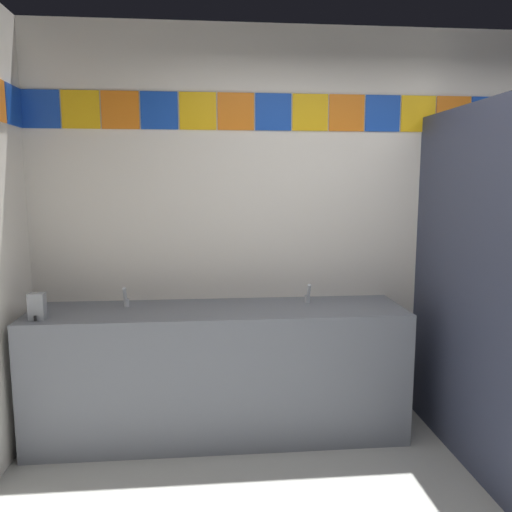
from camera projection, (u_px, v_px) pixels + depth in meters
The scene contains 5 objects.
wall_back at pixel (359, 226), 3.54m from camera, with size 4.51×0.09×2.68m.
vanity_counter at pixel (219, 370), 3.26m from camera, with size 2.39×0.57×0.85m.
faucet_left at pixel (126, 299), 3.23m from camera, with size 0.04×0.10×0.14m.
faucet_right at pixel (308, 296), 3.34m from camera, with size 0.04×0.10×0.14m.
soap_dispenser at pixel (37, 307), 2.93m from camera, with size 0.09×0.09×0.16m.
Camera 1 is at (-1.06, -1.76, 1.64)m, focal length 35.06 mm.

